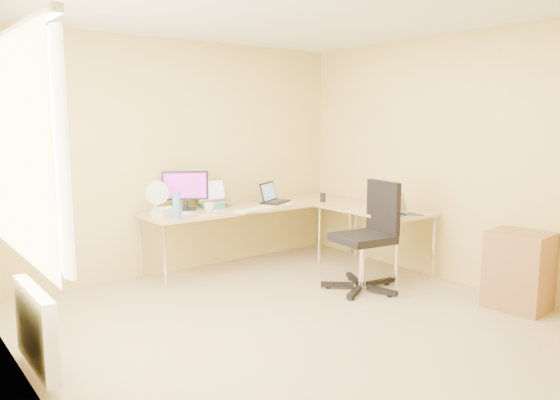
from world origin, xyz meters
TOP-DOWN VIEW (x-y plane):
  - floor at (0.00, 0.00)m, footprint 4.50×4.50m
  - ceiling at (0.00, 0.00)m, footprint 4.50×4.50m
  - wall_back at (0.00, 2.25)m, footprint 4.50×0.00m
  - wall_left at (-2.10, 0.00)m, footprint 0.00×4.50m
  - wall_right at (2.10, 0.00)m, footprint 0.00×4.50m
  - desk_main at (0.72, 1.85)m, footprint 2.65×0.70m
  - desk_return at (1.70, 0.85)m, footprint 0.70×1.30m
  - monitor at (-0.05, 2.05)m, footprint 0.52×0.40m
  - book_stack at (0.28, 2.05)m, footprint 0.24×0.31m
  - laptop_center at (0.34, 2.05)m, footprint 0.42×0.34m
  - laptop_black at (1.07, 1.89)m, footprint 0.48×0.44m
  - keyboard at (0.53, 1.55)m, footprint 0.50×0.26m
  - mouse at (1.03, 1.55)m, footprint 0.13×0.11m
  - mug at (0.07, 1.73)m, footprint 0.14×0.14m
  - cd_stack at (0.11, 1.67)m, footprint 0.12×0.12m
  - water_bottle at (-0.40, 1.55)m, footprint 0.08×0.08m
  - papers at (-0.24, 1.91)m, footprint 0.31×0.39m
  - white_box at (-0.40, 1.78)m, footprint 0.29×0.24m
  - desk_fan at (-0.40, 2.05)m, footprint 0.29×0.29m
  - black_cup at (1.54, 1.55)m, footprint 0.08×0.08m
  - laptop_return at (1.67, 0.35)m, footprint 0.37×0.33m
  - office_chair at (1.10, 0.45)m, footprint 0.75×0.75m
  - cabinet at (1.85, -0.81)m, footprint 0.47×0.56m
  - radiator at (-2.03, 0.40)m, footprint 0.09×0.80m
  - window at (-2.05, 0.40)m, footprint 0.10×1.80m

SIDE VIEW (x-z plane):
  - floor at x=0.00m, z-range 0.00..0.00m
  - radiator at x=-2.03m, z-range 0.07..0.62m
  - cabinet at x=1.85m, z-range 0.00..0.72m
  - desk_main at x=0.72m, z-range 0.00..0.73m
  - desk_return at x=1.70m, z-range 0.00..0.73m
  - office_chair at x=1.10m, z-range -0.06..1.06m
  - papers at x=-0.24m, z-range 0.73..0.74m
  - keyboard at x=0.53m, z-range 0.73..0.75m
  - cd_stack at x=0.11m, z-range 0.73..0.76m
  - mouse at x=1.03m, z-range 0.73..0.77m
  - book_stack at x=0.28m, z-range 0.73..0.78m
  - white_box at x=-0.40m, z-range 0.73..0.82m
  - mug at x=0.07m, z-range 0.73..0.84m
  - black_cup at x=1.54m, z-range 0.73..0.84m
  - laptop_return at x=1.67m, z-range 0.73..0.94m
  - laptop_black at x=1.07m, z-range 0.73..0.97m
  - water_bottle at x=-0.40m, z-range 0.73..1.01m
  - desk_fan at x=-0.40m, z-range 0.73..1.05m
  - laptop_center at x=0.34m, z-range 0.78..1.03m
  - monitor at x=-0.05m, z-range 0.73..1.17m
  - wall_back at x=0.00m, z-range -0.95..3.55m
  - wall_left at x=-2.10m, z-range -0.95..3.55m
  - wall_right at x=2.10m, z-range -0.95..3.55m
  - window at x=-2.05m, z-range 0.85..2.25m
  - ceiling at x=0.00m, z-range 2.60..2.60m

